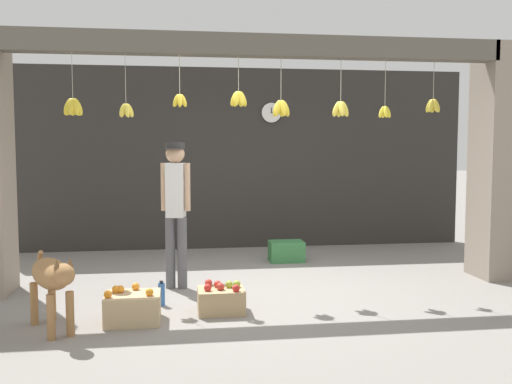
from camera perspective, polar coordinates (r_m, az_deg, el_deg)
name	(u,v)px	position (r m, az deg, el deg)	size (l,w,h in m)	color
ground_plane	(261,291)	(6.57, 0.51, -9.85)	(60.00, 60.00, 0.00)	gray
shop_back_wall	(235,159)	(9.20, -2.11, 3.35)	(7.54, 0.12, 2.88)	#2D2B28
shop_pillar_right	(506,162)	(7.75, 23.69, 2.74)	(0.70, 0.60, 2.88)	gray
storefront_awning	(258,51)	(6.56, 0.18, 13.91)	(5.64, 0.31, 0.94)	#5B564C
dog	(52,278)	(5.38, -19.71, -8.06)	(0.59, 0.91, 0.71)	#9E7042
shopkeeper	(176,202)	(6.58, -8.03, -1.04)	(0.34, 0.29, 1.68)	#56565B
fruit_crate_oranges	(133,308)	(5.54, -12.23, -11.23)	(0.50, 0.44, 0.33)	tan
fruit_crate_apples	(221,299)	(5.74, -3.51, -10.67)	(0.46, 0.38, 0.30)	tan
produce_box_green	(286,251)	(8.18, 3.05, -5.94)	(0.48, 0.34, 0.29)	#387A42
water_bottle	(162,294)	(6.04, -9.43, -10.03)	(0.07, 0.07, 0.26)	#2D60AD
wall_clock	(271,113)	(9.21, 1.55, 7.94)	(0.33, 0.03, 0.33)	black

